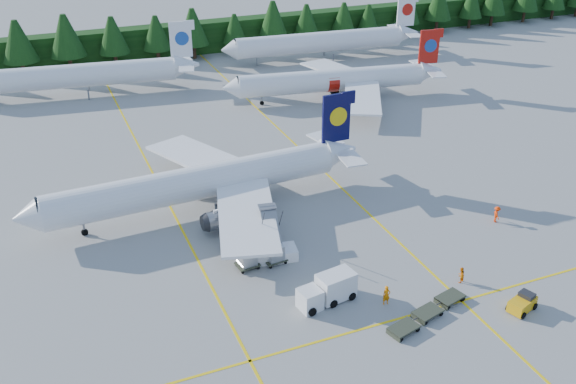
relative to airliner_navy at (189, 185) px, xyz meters
name	(u,v)px	position (x,y,z in m)	size (l,w,h in m)	color
ground	(369,280)	(12.05, -19.00, -3.33)	(320.00, 320.00, 0.00)	gray
taxi_stripe_a	(172,211)	(-1.95, 1.00, -3.32)	(0.25, 120.00, 0.01)	yellow
taxi_stripe_b	(333,180)	(18.05, 1.00, -3.32)	(0.25, 120.00, 0.01)	yellow
taxi_stripe_cross	(403,317)	(12.05, -25.00, -3.32)	(80.00, 0.25, 0.01)	yellow
treeline_hedge	(167,40)	(12.05, 63.00, -0.33)	(220.00, 4.00, 6.00)	black
airliner_navy	(189,185)	(0.00, 0.00, 0.00)	(38.09, 31.30, 11.07)	white
airliner_red	(328,81)	(30.07, 27.59, -0.21)	(35.50, 28.99, 10.38)	white
airliner_far_left	(67,76)	(-8.41, 45.09, 0.17)	(38.25, 8.26, 11.15)	white
airliner_far_right	(314,42)	(37.30, 48.74, 0.22)	(38.92, 6.91, 11.32)	white
airstairs	(275,249)	(5.27, -11.97, -2.50)	(4.55, 6.18, 3.81)	white
service_truck	(327,290)	(6.88, -20.47, -2.05)	(5.59, 2.77, 2.58)	white
baggage_tug	(523,303)	(22.18, -28.01, -2.63)	(2.99, 2.22, 1.43)	#DE9E0C
dolly_train	(428,312)	(14.05, -25.63, -2.85)	(8.87, 4.20, 0.15)	#323829
uld_pair	(261,256)	(3.52, -12.88, -2.22)	(5.04, 2.05, 1.64)	#323829
crew_a	(386,295)	(11.60, -22.78, -2.40)	(0.68, 0.45, 1.86)	orange
crew_b	(461,275)	(19.65, -22.56, -2.54)	(0.77, 0.60, 1.58)	orange
crew_c	(497,214)	(29.90, -14.82, -2.41)	(0.76, 0.52, 1.84)	#FF3505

